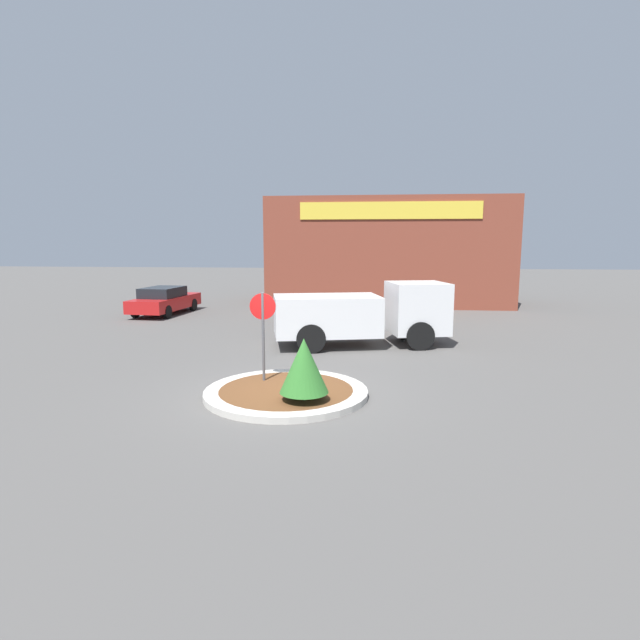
{
  "coord_description": "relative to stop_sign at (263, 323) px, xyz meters",
  "views": [
    {
      "loc": [
        1.97,
        -11.15,
        3.55
      ],
      "look_at": [
        0.45,
        3.32,
        1.29
      ],
      "focal_mm": 28.0,
      "sensor_mm": 36.0,
      "label": 1
    }
  ],
  "objects": [
    {
      "name": "ground_plane",
      "position": [
        0.69,
        -0.71,
        -1.61
      ],
      "size": [
        120.0,
        120.0,
        0.0
      ],
      "primitive_type": "plane",
      "color": "#514F4C"
    },
    {
      "name": "storefront_building",
      "position": [
        3.51,
        18.1,
        1.41
      ],
      "size": [
        13.58,
        6.07,
        6.04
      ],
      "color": "brown",
      "rests_on": "ground_plane"
    },
    {
      "name": "stop_sign",
      "position": [
        0.0,
        0.0,
        0.0
      ],
      "size": [
        0.65,
        0.07,
        2.35
      ],
      "color": "#4C4C51",
      "rests_on": "ground_plane"
    },
    {
      "name": "utility_truck",
      "position": [
        2.36,
        5.23,
        -0.46
      ],
      "size": [
        6.21,
        3.29,
        2.19
      ],
      "rotation": [
        0.0,
        0.0,
        0.23
      ],
      "color": "silver",
      "rests_on": "ground_plane"
    },
    {
      "name": "parked_sedan_red",
      "position": [
        -7.7,
        12.04,
        -0.92
      ],
      "size": [
        2.15,
        4.75,
        1.37
      ],
      "rotation": [
        0.0,
        0.0,
        1.49
      ],
      "color": "#B21919",
      "rests_on": "ground_plane"
    },
    {
      "name": "island_shrub",
      "position": [
        1.22,
        -1.48,
        -0.68
      ],
      "size": [
        1.07,
        1.07,
        1.37
      ],
      "color": "brown",
      "rests_on": "traffic_island"
    },
    {
      "name": "traffic_island",
      "position": [
        0.69,
        -0.71,
        -1.54
      ],
      "size": [
        3.83,
        3.83,
        0.15
      ],
      "color": "#BCB7AD",
      "rests_on": "ground_plane"
    }
  ]
}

